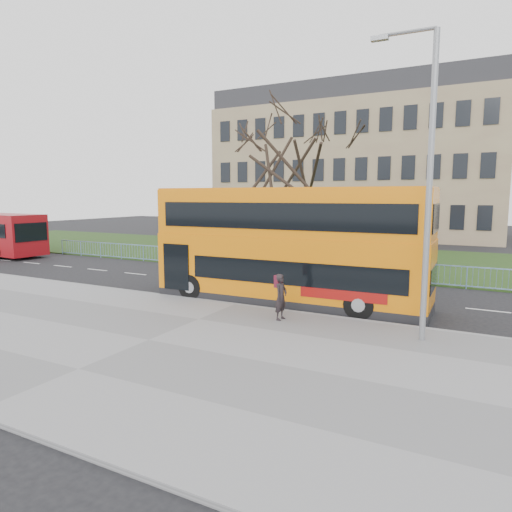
{
  "coord_description": "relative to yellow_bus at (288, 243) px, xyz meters",
  "views": [
    {
      "loc": [
        9.05,
        -17.0,
        4.44
      ],
      "look_at": [
        -0.41,
        1.0,
        1.73
      ],
      "focal_mm": 32.0,
      "sensor_mm": 36.0,
      "label": 1
    }
  ],
  "objects": [
    {
      "name": "kerb",
      "position": [
        -1.62,
        -1.51,
        -2.44
      ],
      "size": [
        80.0,
        0.2,
        0.14
      ],
      "primitive_type": "cube",
      "color": "gray",
      "rests_on": "ground"
    },
    {
      "name": "pedestrian",
      "position": [
        0.96,
        -2.79,
        -1.58
      ],
      "size": [
        0.43,
        0.62,
        1.62
      ],
      "primitive_type": "imported",
      "rotation": [
        0.0,
        0.0,
        1.49
      ],
      "color": "black",
      "rests_on": "pavement"
    },
    {
      "name": "grass_verge",
      "position": [
        -1.62,
        14.34,
        -2.47
      ],
      "size": [
        80.0,
        15.4,
        0.08
      ],
      "primitive_type": "cube",
      "color": "#1A3513",
      "rests_on": "ground"
    },
    {
      "name": "pavement",
      "position": [
        -1.62,
        -6.71,
        -2.45
      ],
      "size": [
        80.0,
        10.5,
        0.12
      ],
      "primitive_type": "cube",
      "color": "slate",
      "rests_on": "ground"
    },
    {
      "name": "bare_tree",
      "position": [
        -4.62,
        10.04,
        3.27
      ],
      "size": [
        7.99,
        7.99,
        11.41
      ],
      "primitive_type": null,
      "color": "black",
      "rests_on": "grass_verge"
    },
    {
      "name": "ground",
      "position": [
        -1.62,
        0.04,
        -2.51
      ],
      "size": [
        120.0,
        120.0,
        0.0
      ],
      "primitive_type": "plane",
      "color": "black",
      "rests_on": "ground"
    },
    {
      "name": "street_lamp",
      "position": [
        5.56,
        -2.85,
        2.53
      ],
      "size": [
        1.9,
        0.24,
        8.98
      ],
      "rotation": [
        0.0,
        0.0,
        0.03
      ],
      "color": "gray",
      "rests_on": "pavement"
    },
    {
      "name": "civic_building",
      "position": [
        -6.62,
        35.04,
        4.49
      ],
      "size": [
        30.0,
        15.0,
        14.0
      ],
      "primitive_type": "cube",
      "color": "#866D55",
      "rests_on": "ground"
    },
    {
      "name": "guard_railing",
      "position": [
        -1.62,
        6.64,
        -1.96
      ],
      "size": [
        40.0,
        0.12,
        1.1
      ],
      "primitive_type": null,
      "color": "#7096C7",
      "rests_on": "ground"
    },
    {
      "name": "yellow_bus",
      "position": [
        0.0,
        0.0,
        0.0
      ],
      "size": [
        11.24,
        2.95,
        4.68
      ],
      "rotation": [
        0.0,
        0.0,
        0.03
      ],
      "color": "orange",
      "rests_on": "ground"
    }
  ]
}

